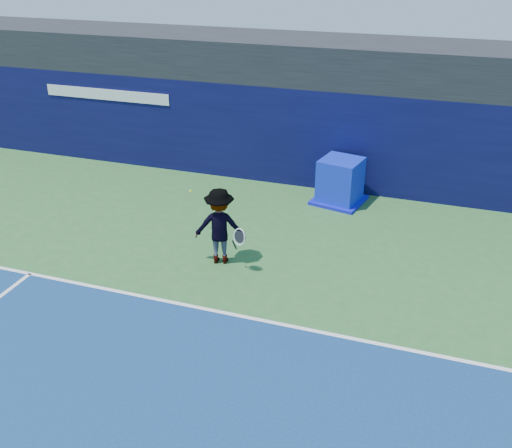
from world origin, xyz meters
name	(u,v)px	position (x,y,z in m)	size (l,w,h in m)	color
ground	(168,420)	(0.00, 0.00, 0.00)	(80.00, 80.00, 0.00)	#2E632C
baseline	(234,315)	(0.00, 3.00, 0.01)	(24.00, 0.10, 0.01)	white
stadium_band	(330,60)	(0.00, 11.50, 3.60)	(36.00, 3.00, 1.20)	black
back_wall_assembly	(319,136)	(0.00, 10.50, 1.50)	(36.00, 1.03, 3.00)	#0A0B37
equipment_cart	(340,183)	(0.95, 9.26, 0.59)	(1.61, 1.61, 1.30)	#0D20C0
tennis_player	(220,226)	(-1.06, 4.96, 0.93)	(1.43, 0.98, 1.86)	silver
tennis_ball	(191,191)	(-2.35, 6.18, 1.14)	(0.06, 0.06, 0.06)	yellow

